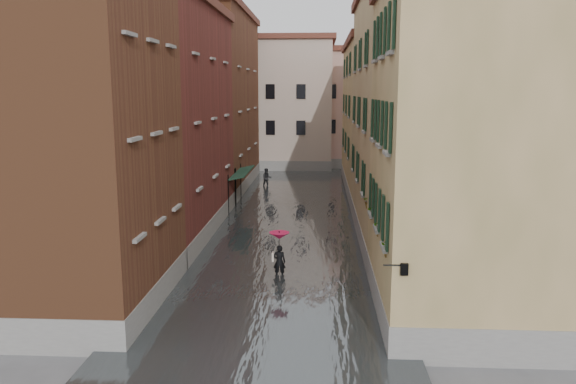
# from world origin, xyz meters

# --- Properties ---
(ground) EXTENTS (120.00, 120.00, 0.00)m
(ground) POSITION_xyz_m (0.00, 0.00, 0.00)
(ground) COLOR #545456
(ground) RESTS_ON ground
(floodwater) EXTENTS (10.00, 60.00, 0.20)m
(floodwater) POSITION_xyz_m (0.00, 13.00, 0.10)
(floodwater) COLOR #474C4E
(floodwater) RESTS_ON ground
(building_left_near) EXTENTS (6.00, 8.00, 13.00)m
(building_left_near) POSITION_xyz_m (-7.00, -2.00, 6.50)
(building_left_near) COLOR brown
(building_left_near) RESTS_ON ground
(building_left_mid) EXTENTS (6.00, 14.00, 12.50)m
(building_left_mid) POSITION_xyz_m (-7.00, 9.00, 6.25)
(building_left_mid) COLOR maroon
(building_left_mid) RESTS_ON ground
(building_left_far) EXTENTS (6.00, 16.00, 14.00)m
(building_left_far) POSITION_xyz_m (-7.00, 24.00, 7.00)
(building_left_far) COLOR brown
(building_left_far) RESTS_ON ground
(building_right_near) EXTENTS (6.00, 8.00, 11.50)m
(building_right_near) POSITION_xyz_m (7.00, -2.00, 5.75)
(building_right_near) COLOR olive
(building_right_near) RESTS_ON ground
(building_right_mid) EXTENTS (6.00, 14.00, 13.00)m
(building_right_mid) POSITION_xyz_m (7.00, 9.00, 6.50)
(building_right_mid) COLOR tan
(building_right_mid) RESTS_ON ground
(building_right_far) EXTENTS (6.00, 16.00, 11.50)m
(building_right_far) POSITION_xyz_m (7.00, 24.00, 5.75)
(building_right_far) COLOR olive
(building_right_far) RESTS_ON ground
(building_end_cream) EXTENTS (12.00, 9.00, 13.00)m
(building_end_cream) POSITION_xyz_m (-3.00, 38.00, 6.50)
(building_end_cream) COLOR #B2A08D
(building_end_cream) RESTS_ON ground
(building_end_pink) EXTENTS (10.00, 9.00, 12.00)m
(building_end_pink) POSITION_xyz_m (6.00, 40.00, 6.00)
(building_end_pink) COLOR tan
(building_end_pink) RESTS_ON ground
(awning_near) EXTENTS (1.09, 3.28, 2.80)m
(awning_near) POSITION_xyz_m (-3.48, 14.95, 2.47)
(awning_near) COLOR #152F21
(awning_near) RESTS_ON ground
(awning_far) EXTENTS (1.09, 2.88, 2.80)m
(awning_far) POSITION_xyz_m (-3.49, 17.62, 2.46)
(awning_far) COLOR #152F21
(awning_far) RESTS_ON ground
(wall_lantern) EXTENTS (0.71, 0.22, 0.35)m
(wall_lantern) POSITION_xyz_m (4.33, -6.00, 3.01)
(wall_lantern) COLOR black
(wall_lantern) RESTS_ON ground
(window_planters) EXTENTS (0.59, 8.29, 0.84)m
(window_planters) POSITION_xyz_m (4.12, -0.74, 3.51)
(window_planters) COLOR maroon
(window_planters) RESTS_ON ground
(pedestrian_main) EXTENTS (0.90, 0.90, 2.06)m
(pedestrian_main) POSITION_xyz_m (0.16, 1.68, 1.26)
(pedestrian_main) COLOR black
(pedestrian_main) RESTS_ON ground
(pedestrian_far) EXTENTS (0.95, 0.82, 1.68)m
(pedestrian_far) POSITION_xyz_m (-2.54, 24.55, 0.84)
(pedestrian_far) COLOR black
(pedestrian_far) RESTS_ON ground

